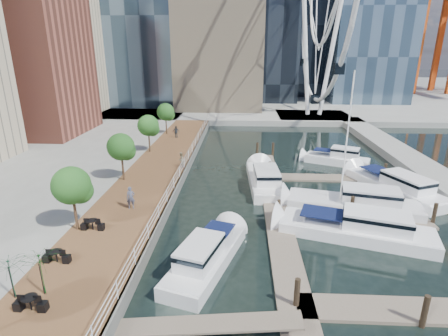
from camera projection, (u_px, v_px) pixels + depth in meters
name	position (u px, v px, depth m)	size (l,w,h in m)	color
ground	(239.00, 282.00, 20.46)	(520.00, 520.00, 0.00)	black
boardwalk	(151.00, 181.00, 34.95)	(6.00, 60.00, 1.00)	brown
seawall	(181.00, 182.00, 34.80)	(0.25, 60.00, 1.00)	#595954
land_far	(243.00, 90.00, 116.88)	(200.00, 114.00, 1.00)	gray
breakwater	(424.00, 170.00, 38.24)	(4.00, 60.00, 1.00)	gray
pier	(313.00, 117.00, 68.84)	(14.00, 12.00, 1.00)	gray
railing	(180.00, 172.00, 34.48)	(0.10, 60.00, 1.05)	white
floating_docks	(335.00, 206.00, 29.35)	(16.00, 34.00, 2.60)	#6D6051
street_trees	(121.00, 147.00, 32.92)	(2.60, 42.60, 4.60)	#3F2B1C
cafe_tables	(45.00, 278.00, 18.65)	(2.50, 13.70, 0.74)	black
yacht_foreground	(355.00, 237.00, 25.48)	(3.14, 11.71, 2.15)	white
pedestrian_near	(131.00, 198.00, 27.48)	(0.66, 0.43, 1.81)	#484C60
pedestrian_mid	(181.00, 160.00, 37.47)	(0.78, 0.61, 1.61)	gray
pedestrian_far	(176.00, 132.00, 50.20)	(0.99, 0.41, 1.69)	#32373E
moored_yachts	(341.00, 210.00, 29.84)	(23.04, 35.84, 11.50)	white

